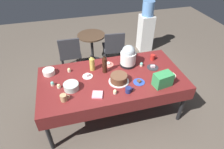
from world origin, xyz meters
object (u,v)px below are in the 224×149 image
Objects in this scene: coffee_mug_black at (133,54)px; maroon_chair_left at (70,52)px; soda_carton at (163,80)px; maroon_chair_right at (114,46)px; dessert_plate_coral at (108,64)px; coffee_mug_red at (153,57)px; ceramic_snack_bowl at (49,72)px; dessert_plate_cream at (170,75)px; dessert_plate_charcoal at (153,67)px; coffee_mug_tan at (64,98)px; cupcake_cocoa at (59,86)px; coffee_mug_navy at (128,90)px; glass_salad_bowl at (71,86)px; dessert_plate_white at (88,76)px; cupcake_berry at (69,70)px; round_cafe_table at (92,44)px; water_cooler at (146,28)px; potluck_table at (112,80)px; cupcake_lemon at (115,92)px; cupcake_rose at (52,84)px; soda_bottle_ginger_ale at (92,63)px; soda_bottle_cola at (105,64)px; dessert_plate_cobalt at (139,82)px; frosted_layer_cake at (119,79)px; slow_cooker at (128,56)px; cupcake_vanilla at (141,64)px.

maroon_chair_left reaches higher than coffee_mug_black.
soda_carton reaches higher than maroon_chair_right.
maroon_chair_left is (-0.58, 1.01, -0.27)m from dessert_plate_coral.
coffee_mug_red is 1.02× the size of coffee_mug_black.
dessert_plate_cream is (1.79, -0.52, -0.03)m from ceramic_snack_bowl.
coffee_mug_tan reaches higher than dessert_plate_charcoal.
cupcake_cocoa is 0.55× the size of coffee_mug_navy.
coffee_mug_tan is at bearing -119.36° from glass_salad_bowl.
cupcake_berry reaches higher than dessert_plate_white.
ceramic_snack_bowl is at bearing -142.56° from maroon_chair_right.
dessert_plate_white is 0.22× the size of round_cafe_table.
potluck_table is at bearing -126.34° from water_cooler.
ceramic_snack_bowl is 0.21× the size of maroon_chair_right.
potluck_table is 0.41m from coffee_mug_navy.
coffee_mug_tan reaches higher than ceramic_snack_bowl.
maroon_chair_left is (-0.50, 1.69, -0.29)m from cupcake_lemon.
glass_salad_bowl is 3.17× the size of cupcake_rose.
soda_bottle_ginger_ale is 2.34× the size of coffee_mug_black.
round_cafe_table is (0.03, 1.41, -0.40)m from soda_bottle_cola.
coffee_mug_red is at bearing 11.72° from cupcake_cocoa.
ceramic_snack_bowl is at bearing 156.74° from dessert_plate_cobalt.
maroon_chair_right reaches higher than potluck_table.
dessert_plate_cream is at bearing -31.74° from dessert_plate_coral.
ceramic_snack_bowl is 1.43m from coffee_mug_black.
glass_salad_bowl is 1.79m from round_cafe_table.
glass_salad_bowl is 0.80m from coffee_mug_navy.
dessert_plate_white is at bearing -150.13° from dessert_plate_coral.
water_cooler is (2.24, 1.81, -0.19)m from cupcake_rose.
soda_bottle_cola is (-0.14, 0.29, 0.09)m from frosted_layer_cake.
dessert_plate_charcoal is (0.68, -0.26, -0.00)m from dessert_plate_coral.
dessert_plate_charcoal is 1.53× the size of coffee_mug_navy.
ceramic_snack_bowl is 0.39m from cupcake_cocoa.
dessert_plate_charcoal is at bearing -21.26° from dessert_plate_coral.
round_cafe_table is at bearing 100.46° from soda_carton.
dessert_plate_cream is 1.44× the size of coffee_mug_tan.
coffee_mug_black reaches higher than cupcake_lemon.
dessert_plate_white is at bearing -21.10° from ceramic_snack_bowl.
dessert_plate_cobalt is at bearing -8.93° from cupcake_cocoa.
dessert_plate_cream is 2.74× the size of cupcake_rose.
coffee_mug_black is (1.12, 0.15, 0.02)m from cupcake_berry.
maroon_chair_left is (-0.30, 1.07, -0.38)m from soda_bottle_ginger_ale.
soda_bottle_ginger_ale is 0.38× the size of round_cafe_table.
cupcake_rose reaches higher than dessert_plate_charcoal.
round_cafe_table is at bearing 123.68° from coffee_mug_red.
cupcake_rose is at bearing 168.14° from dessert_plate_cobalt.
cupcake_lemon is at bearing -122.67° from slow_cooker.
coffee_mug_navy is (-0.20, -0.62, -0.13)m from slow_cooker.
glass_salad_bowl is at bearing -159.70° from slow_cooker.
cupcake_vanilla reaches higher than dessert_plate_white.
ceramic_snack_bowl reaches higher than dessert_plate_charcoal.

